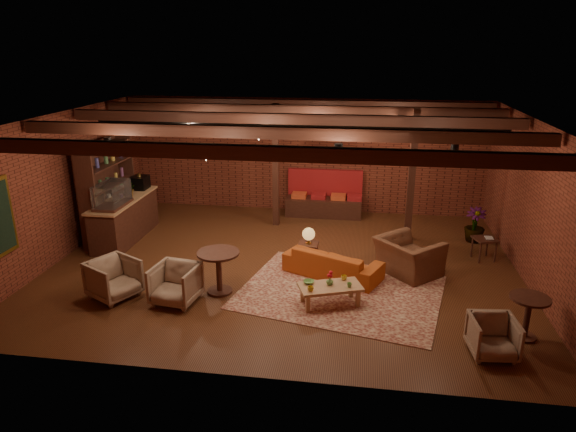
# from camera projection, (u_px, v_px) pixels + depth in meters

# --- Properties ---
(floor) EXTENTS (10.00, 10.00, 0.00)m
(floor) POSITION_uv_depth(u_px,v_px,m) (283.00, 265.00, 11.28)
(floor) COLOR #381B0E
(floor) RESTS_ON ground
(ceiling) EXTENTS (10.00, 8.00, 0.02)m
(ceiling) POSITION_uv_depth(u_px,v_px,m) (283.00, 118.00, 10.25)
(ceiling) COLOR black
(ceiling) RESTS_ON wall_back
(wall_back) EXTENTS (10.00, 0.02, 3.20)m
(wall_back) POSITION_uv_depth(u_px,v_px,m) (305.00, 156.00, 14.51)
(wall_back) COLOR maroon
(wall_back) RESTS_ON ground
(wall_front) EXTENTS (10.00, 0.02, 3.20)m
(wall_front) POSITION_uv_depth(u_px,v_px,m) (238.00, 277.00, 7.01)
(wall_front) COLOR maroon
(wall_front) RESTS_ON ground
(wall_left) EXTENTS (0.02, 8.00, 3.20)m
(wall_left) POSITION_uv_depth(u_px,v_px,m) (62.00, 186.00, 11.45)
(wall_left) COLOR maroon
(wall_left) RESTS_ON ground
(wall_right) EXTENTS (0.02, 8.00, 3.20)m
(wall_right) POSITION_uv_depth(u_px,v_px,m) (534.00, 206.00, 10.07)
(wall_right) COLOR maroon
(wall_right) RESTS_ON ground
(ceiling_beams) EXTENTS (9.80, 6.40, 0.22)m
(ceiling_beams) POSITION_uv_depth(u_px,v_px,m) (283.00, 125.00, 10.28)
(ceiling_beams) COLOR #331811
(ceiling_beams) RESTS_ON ceiling
(ceiling_pipe) EXTENTS (9.60, 0.12, 0.12)m
(ceiling_pipe) POSITION_uv_depth(u_px,v_px,m) (294.00, 124.00, 11.86)
(ceiling_pipe) COLOR black
(ceiling_pipe) RESTS_ON ceiling
(post_left) EXTENTS (0.16, 0.16, 3.20)m
(post_left) POSITION_uv_depth(u_px,v_px,m) (276.00, 166.00, 13.28)
(post_left) COLOR #331811
(post_left) RESTS_ON ground
(post_right) EXTENTS (0.16, 0.16, 3.20)m
(post_right) POSITION_uv_depth(u_px,v_px,m) (412.00, 177.00, 12.25)
(post_right) COLOR #331811
(post_right) RESTS_ON ground
(service_counter) EXTENTS (0.80, 2.50, 1.60)m
(service_counter) POSITION_uv_depth(u_px,v_px,m) (124.00, 208.00, 12.52)
(service_counter) COLOR #331811
(service_counter) RESTS_ON ground
(plant_counter) EXTENTS (0.35, 0.39, 0.30)m
(plant_counter) POSITION_uv_depth(u_px,v_px,m) (130.00, 190.00, 12.56)
(plant_counter) COLOR #337F33
(plant_counter) RESTS_ON service_counter
(shelving_hutch) EXTENTS (0.52, 2.00, 2.40)m
(shelving_hutch) POSITION_uv_depth(u_px,v_px,m) (109.00, 191.00, 12.54)
(shelving_hutch) COLOR #331811
(shelving_hutch) RESTS_ON ground
(banquette) EXTENTS (2.10, 0.70, 1.00)m
(banquette) POSITION_uv_depth(u_px,v_px,m) (324.00, 198.00, 14.36)
(banquette) COLOR maroon
(banquette) RESTS_ON ground
(service_sign) EXTENTS (0.86, 0.06, 0.30)m
(service_sign) POSITION_uv_depth(u_px,v_px,m) (324.00, 135.00, 13.34)
(service_sign) COLOR #FF4A19
(service_sign) RESTS_ON ceiling
(ceiling_spotlights) EXTENTS (6.40, 4.40, 0.28)m
(ceiling_spotlights) POSITION_uv_depth(u_px,v_px,m) (283.00, 135.00, 10.36)
(ceiling_spotlights) COLOR black
(ceiling_spotlights) RESTS_ON ceiling
(rug) EXTENTS (4.31, 3.63, 0.01)m
(rug) POSITION_uv_depth(u_px,v_px,m) (340.00, 292.00, 10.05)
(rug) COLOR maroon
(rug) RESTS_ON floor
(sofa) EXTENTS (2.17, 1.55, 0.59)m
(sofa) POSITION_uv_depth(u_px,v_px,m) (333.00, 263.00, 10.67)
(sofa) COLOR #A64417
(sofa) RESTS_ON floor
(coffee_table) EXTENTS (1.27, 0.93, 0.64)m
(coffee_table) POSITION_uv_depth(u_px,v_px,m) (330.00, 288.00, 9.47)
(coffee_table) COLOR #A7714E
(coffee_table) RESTS_ON floor
(side_table_lamp) EXTENTS (0.44, 0.44, 0.87)m
(side_table_lamp) POSITION_uv_depth(u_px,v_px,m) (309.00, 237.00, 11.06)
(side_table_lamp) COLOR #331811
(side_table_lamp) RESTS_ON floor
(round_table_left) EXTENTS (0.81, 0.81, 0.85)m
(round_table_left) POSITION_uv_depth(u_px,v_px,m) (219.00, 265.00, 9.87)
(round_table_left) COLOR #331811
(round_table_left) RESTS_ON floor
(armchair_a) EXTENTS (1.05, 1.07, 0.83)m
(armchair_a) POSITION_uv_depth(u_px,v_px,m) (114.00, 277.00, 9.74)
(armchair_a) COLOR #BAAA90
(armchair_a) RESTS_ON floor
(armchair_b) EXTENTS (0.89, 0.85, 0.82)m
(armchair_b) POSITION_uv_depth(u_px,v_px,m) (175.00, 282.00, 9.55)
(armchair_b) COLOR #BAAA90
(armchair_b) RESTS_ON floor
(armchair_right) EXTENTS (1.38, 1.41, 1.05)m
(armchair_right) POSITION_uv_depth(u_px,v_px,m) (409.00, 251.00, 10.68)
(armchair_right) COLOR brown
(armchair_right) RESTS_ON floor
(side_table_book) EXTENTS (0.57, 0.57, 0.53)m
(side_table_book) POSITION_uv_depth(u_px,v_px,m) (485.00, 240.00, 11.42)
(side_table_book) COLOR #331811
(side_table_book) RESTS_ON floor
(round_table_right) EXTENTS (0.64, 0.64, 0.75)m
(round_table_right) POSITION_uv_depth(u_px,v_px,m) (528.00, 311.00, 8.35)
(round_table_right) COLOR #331811
(round_table_right) RESTS_ON floor
(armchair_far) EXTENTS (0.74, 0.70, 0.70)m
(armchair_far) POSITION_uv_depth(u_px,v_px,m) (493.00, 335.00, 7.93)
(armchair_far) COLOR #BAAA90
(armchair_far) RESTS_ON floor
(plant_tall) EXTENTS (1.67, 1.67, 2.56)m
(plant_tall) POSITION_uv_depth(u_px,v_px,m) (479.00, 191.00, 12.21)
(plant_tall) COLOR #4C7F4C
(plant_tall) RESTS_ON floor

